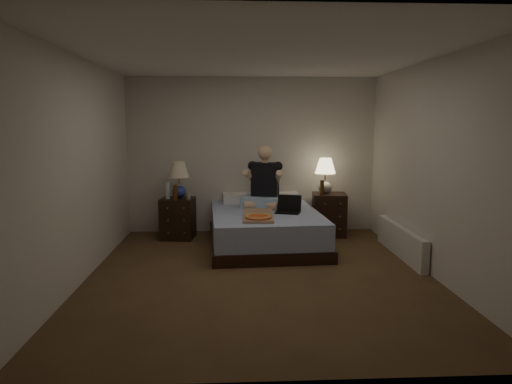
{
  "coord_description": "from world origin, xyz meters",
  "views": [
    {
      "loc": [
        -0.31,
        -5.16,
        1.76
      ],
      "look_at": [
        0.0,
        0.9,
        0.85
      ],
      "focal_mm": 32.0,
      "sensor_mm": 36.0,
      "label": 1
    }
  ],
  "objects": [
    {
      "name": "bed",
      "position": [
        0.15,
        1.31,
        0.25
      ],
      "size": [
        1.63,
        2.1,
        0.5
      ],
      "primitive_type": "cube",
      "rotation": [
        0.0,
        0.0,
        0.06
      ],
      "color": "#5F7ABE",
      "rests_on": "floor"
    },
    {
      "name": "wall_front",
      "position": [
        0.0,
        -2.25,
        1.25
      ],
      "size": [
        4.0,
        0.0,
        2.5
      ],
      "primitive_type": "cube",
      "rotation": [
        -1.57,
        0.0,
        0.0
      ],
      "color": "silver",
      "rests_on": "ground"
    },
    {
      "name": "beer_bottle_left",
      "position": [
        -1.17,
        1.62,
        0.74
      ],
      "size": [
        0.06,
        0.06,
        0.23
      ],
      "primitive_type": "cylinder",
      "color": "#572D0C",
      "rests_on": "nightstand_left"
    },
    {
      "name": "beer_bottle_right",
      "position": [
        1.07,
        1.76,
        0.78
      ],
      "size": [
        0.06,
        0.06,
        0.23
      ],
      "primitive_type": "cylinder",
      "color": "#4F2C0B",
      "rests_on": "nightstand_right"
    },
    {
      "name": "lamp_right",
      "position": [
        1.14,
        1.89,
        0.95
      ],
      "size": [
        0.36,
        0.36,
        0.56
      ],
      "primitive_type": null,
      "rotation": [
        0.0,
        0.0,
        -0.14
      ],
      "color": "#999A92",
      "rests_on": "nightstand_right"
    },
    {
      "name": "nightstand_left",
      "position": [
        -1.16,
        1.79,
        0.31
      ],
      "size": [
        0.53,
        0.49,
        0.63
      ],
      "primitive_type": "cube",
      "rotation": [
        0.0,
        0.0,
        -0.13
      ],
      "color": "black",
      "rests_on": "floor"
    },
    {
      "name": "ceiling",
      "position": [
        0.0,
        0.0,
        2.5
      ],
      "size": [
        4.0,
        4.5,
        0.0
      ],
      "primitive_type": "cube",
      "rotation": [
        3.14,
        0.0,
        0.0
      ],
      "color": "white",
      "rests_on": "ground"
    },
    {
      "name": "laptop",
      "position": [
        0.47,
        1.17,
        0.62
      ],
      "size": [
        0.41,
        0.37,
        0.24
      ],
      "primitive_type": null,
      "rotation": [
        0.0,
        0.0,
        -0.31
      ],
      "color": "black",
      "rests_on": "bed"
    },
    {
      "name": "floor",
      "position": [
        0.0,
        0.0,
        0.0
      ],
      "size": [
        4.0,
        4.5,
        0.0
      ],
      "primitive_type": "cube",
      "color": "brown",
      "rests_on": "ground"
    },
    {
      "name": "wall_back",
      "position": [
        0.0,
        2.25,
        1.25
      ],
      "size": [
        4.0,
        0.0,
        2.5
      ],
      "primitive_type": "cube",
      "rotation": [
        1.57,
        0.0,
        0.0
      ],
      "color": "silver",
      "rests_on": "ground"
    },
    {
      "name": "person",
      "position": [
        0.17,
        1.68,
        0.97
      ],
      "size": [
        0.78,
        0.69,
        0.93
      ],
      "primitive_type": null,
      "rotation": [
        0.0,
        0.0,
        -0.29
      ],
      "color": "black",
      "rests_on": "bed"
    },
    {
      "name": "pizza_box",
      "position": [
        0.02,
        0.67,
        0.54
      ],
      "size": [
        0.43,
        0.78,
        0.08
      ],
      "primitive_type": null,
      "rotation": [
        0.0,
        0.0,
        -0.04
      ],
      "color": "#A17F60",
      "rests_on": "bed"
    },
    {
      "name": "nightstand_right",
      "position": [
        1.21,
        1.87,
        0.33
      ],
      "size": [
        0.56,
        0.52,
        0.67
      ],
      "primitive_type": "cube",
      "rotation": [
        0.0,
        0.0,
        -0.11
      ],
      "color": "black",
      "rests_on": "floor"
    },
    {
      "name": "soda_can",
      "position": [
        -0.98,
        1.67,
        0.68
      ],
      "size": [
        0.07,
        0.07,
        0.1
      ],
      "primitive_type": "cylinder",
      "color": "beige",
      "rests_on": "nightstand_left"
    },
    {
      "name": "radiator",
      "position": [
        1.93,
        0.67,
        0.2
      ],
      "size": [
        0.1,
        1.6,
        0.4
      ],
      "primitive_type": "cube",
      "color": "silver",
      "rests_on": "floor"
    },
    {
      "name": "wall_right",
      "position": [
        2.0,
        0.0,
        1.25
      ],
      "size": [
        0.0,
        4.5,
        2.5
      ],
      "primitive_type": "cube",
      "rotation": [
        1.57,
        0.0,
        -1.57
      ],
      "color": "silver",
      "rests_on": "ground"
    },
    {
      "name": "wall_left",
      "position": [
        -2.0,
        0.0,
        1.25
      ],
      "size": [
        0.0,
        4.5,
        2.5
      ],
      "primitive_type": "cube",
      "rotation": [
        1.57,
        0.0,
        1.57
      ],
      "color": "silver",
      "rests_on": "ground"
    },
    {
      "name": "water_bottle",
      "position": [
        -1.3,
        1.73,
        0.75
      ],
      "size": [
        0.07,
        0.07,
        0.25
      ],
      "primitive_type": "cylinder",
      "color": "silver",
      "rests_on": "nightstand_left"
    },
    {
      "name": "lamp_left",
      "position": [
        -1.14,
        1.81,
        0.91
      ],
      "size": [
        0.41,
        0.41,
        0.56
      ],
      "primitive_type": null,
      "rotation": [
        0.0,
        0.0,
        0.35
      ],
      "color": "#2A3C9A",
      "rests_on": "nightstand_left"
    }
  ]
}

